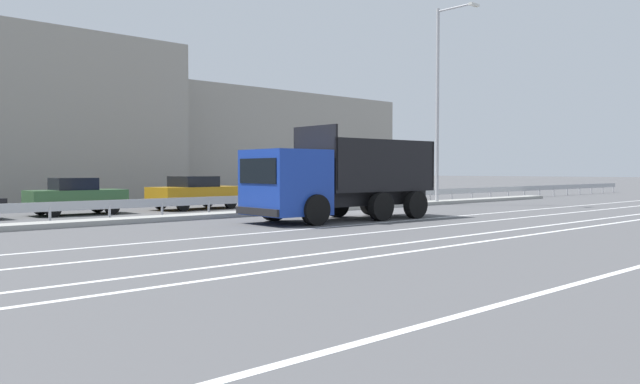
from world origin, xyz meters
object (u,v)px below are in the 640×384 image
street_lamp_1 (440,97)px  parked_car_4 (195,193)px  median_road_sign (310,185)px  dump_truck (322,185)px  parked_car_3 (76,196)px  parked_car_5 (279,191)px

street_lamp_1 → parked_car_4: bearing=154.7°
median_road_sign → street_lamp_1: street_lamp_1 is taller
parked_car_4 → street_lamp_1: bearing=61.3°
dump_truck → street_lamp_1: bearing=-69.4°
median_road_sign → parked_car_3: 9.81m
parked_car_3 → parked_car_5: 11.11m
median_road_sign → parked_car_5: (2.83, 5.61, -0.44)m
street_lamp_1 → parked_car_5: street_lamp_1 is taller
median_road_sign → street_lamp_1: bearing=-2.2°
parked_car_5 → parked_car_3: bearing=90.0°
street_lamp_1 → parked_car_3: 18.85m
dump_truck → parked_car_4: (0.43, 9.23, -0.51)m
parked_car_3 → parked_car_5: bearing=94.1°
dump_truck → parked_car_5: dump_truck is taller
dump_truck → street_lamp_1: size_ratio=0.75×
median_road_sign → parked_car_3: (-8.27, 5.26, -0.41)m
median_road_sign → parked_car_4: 5.82m
parked_car_3 → parked_car_5: (11.10, 0.35, -0.04)m
dump_truck → parked_car_3: dump_truck is taller
street_lamp_1 → parked_car_5: size_ratio=2.26×
parked_car_5 → median_road_sign: bearing=151.4°
median_road_sign → dump_truck: bearing=-127.1°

